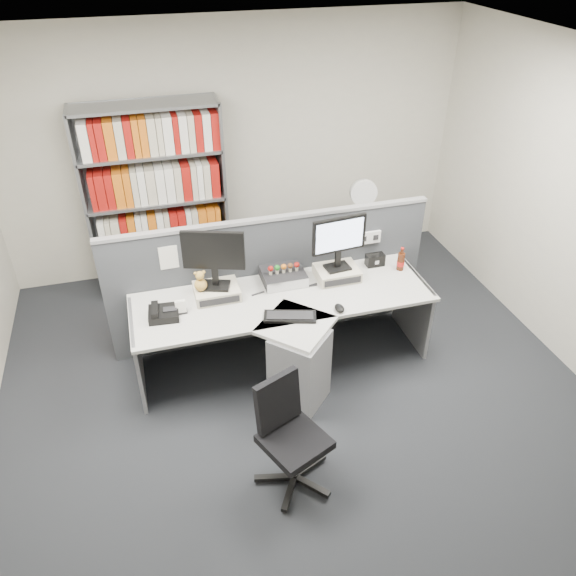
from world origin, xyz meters
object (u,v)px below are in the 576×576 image
object	(u,v)px
cola_bottle	(401,261)
desk_fan	(363,196)
desktop_pc	(283,276)
speaker	(375,260)
monitor_left	(214,255)
office_chair	(288,432)
monitor_right	(339,239)
keyboard	(290,316)
desk_phone	(163,313)
desk_calendar	(181,308)
mouse	(339,308)
desk	(290,336)
filing_cabinet	(359,249)
shelving_unit	(157,203)

from	to	relation	value
cola_bottle	desk_fan	xyz separation A→B (m)	(0.03, 1.04, 0.19)
desktop_pc	speaker	size ratio (longest dim) A/B	2.22
monitor_left	office_chair	xyz separation A→B (m)	(0.24, -1.41, -0.67)
monitor_right	office_chair	distance (m)	1.78
desktop_pc	keyboard	bearing A→B (deg)	-99.72
desk_phone	office_chair	bearing A→B (deg)	-59.83
monitor_right	desk_calendar	world-z (taller)	monitor_right
mouse	desk_fan	bearing A→B (deg)	61.96
cola_bottle	desk_phone	bearing A→B (deg)	-176.15
cola_bottle	desk	bearing A→B (deg)	-163.02
mouse	desk_fan	world-z (taller)	desk_fan
desk	monitor_right	world-z (taller)	monitor_right
keyboard	filing_cabinet	distance (m)	1.96
desk_phone	filing_cabinet	xyz separation A→B (m)	(2.22, 1.19, -0.41)
mouse	shelving_unit	size ratio (longest dim) A/B	0.06
desk_fan	monitor_left	bearing A→B (deg)	-149.81
monitor_left	desk_fan	distance (m)	2.02
speaker	desk	bearing A→B (deg)	-153.16
desk	filing_cabinet	world-z (taller)	desk
desktop_pc	cola_bottle	bearing A→B (deg)	-5.54
speaker	shelving_unit	size ratio (longest dim) A/B	0.09
cola_bottle	office_chair	distance (m)	2.05
office_chair	monitor_right	bearing A→B (deg)	58.75
filing_cabinet	mouse	bearing A→B (deg)	-118.04
desk	shelving_unit	world-z (taller)	shelving_unit
speaker	filing_cabinet	world-z (taller)	speaker
desk	desk_fan	size ratio (longest dim) A/B	5.42
monitor_left	filing_cabinet	distance (m)	2.17
shelving_unit	desk_fan	bearing A→B (deg)	-12.08
monitor_left	speaker	world-z (taller)	monitor_left
monitor_left	keyboard	distance (m)	0.81
monitor_right	mouse	distance (m)	0.63
monitor_right	cola_bottle	xyz separation A→B (m)	(0.61, -0.03, -0.31)
desk	speaker	size ratio (longest dim) A/B	15.27
shelving_unit	keyboard	bearing A→B (deg)	-65.59
cola_bottle	mouse	bearing A→B (deg)	-149.30
desk_phone	speaker	size ratio (longest dim) A/B	1.53
office_chair	desktop_pc	bearing A→B (deg)	75.94
shelving_unit	speaker	bearing A→B (deg)	-35.99
desk_phone	office_chair	size ratio (longest dim) A/B	0.30
office_chair	keyboard	bearing A→B (deg)	73.49
office_chair	filing_cabinet	bearing A→B (deg)	58.25
monitor_right	shelving_unit	distance (m)	2.07
desktop_pc	cola_bottle	world-z (taller)	cola_bottle
desk_calendar	filing_cabinet	distance (m)	2.42
speaker	desk_fan	xyz separation A→B (m)	(0.23, 0.91, 0.22)
monitor_left	filing_cabinet	world-z (taller)	monitor_left
desk	desk_phone	bearing A→B (deg)	168.44
mouse	desk_calendar	world-z (taller)	desk_calendar
desktop_pc	shelving_unit	size ratio (longest dim) A/B	0.19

